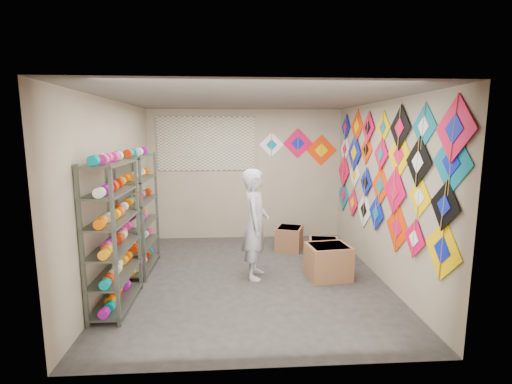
{
  "coord_description": "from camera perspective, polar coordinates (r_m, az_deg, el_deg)",
  "views": [
    {
      "loc": [
        -0.27,
        -5.48,
        2.25
      ],
      "look_at": [
        0.1,
        0.3,
        1.3
      ],
      "focal_mm": 26.0,
      "sensor_mm": 36.0,
      "label": 1
    }
  ],
  "objects": [
    {
      "name": "ground",
      "position": [
        5.93,
        -0.8,
        -12.99
      ],
      "size": [
        4.5,
        4.5,
        0.0
      ],
      "primitive_type": "plane",
      "color": "#2D2A27"
    },
    {
      "name": "room_walls",
      "position": [
        5.52,
        -0.84,
        3.02
      ],
      "size": [
        4.5,
        4.5,
        4.5
      ],
      "color": "tan",
      "rests_on": "ground"
    },
    {
      "name": "shelf_rack_front",
      "position": [
        5.04,
        -21.1,
        -6.27
      ],
      "size": [
        0.4,
        1.1,
        1.9
      ],
      "primitive_type": "cube",
      "color": "#4C5147",
      "rests_on": "ground"
    },
    {
      "name": "shelf_rack_back",
      "position": [
        6.25,
        -17.59,
        -3.13
      ],
      "size": [
        0.4,
        1.1,
        1.9
      ],
      "primitive_type": "cube",
      "color": "#4C5147",
      "rests_on": "ground"
    },
    {
      "name": "string_spools",
      "position": [
        5.62,
        -19.2,
        -3.59
      ],
      "size": [
        0.12,
        2.36,
        0.12
      ],
      "color": "#FF298F",
      "rests_on": "ground"
    },
    {
      "name": "kite_wall_display",
      "position": [
        5.91,
        18.77,
        2.89
      ],
      "size": [
        0.05,
        4.36,
        2.07
      ],
      "color": "#FFC700",
      "rests_on": "room_walls"
    },
    {
      "name": "back_wall_kites",
      "position": [
        7.85,
        6.87,
        6.98
      ],
      "size": [
        1.63,
        0.02,
        0.79
      ],
      "color": "white",
      "rests_on": "room_walls"
    },
    {
      "name": "poster",
      "position": [
        7.73,
        -7.67,
        7.37
      ],
      "size": [
        2.0,
        0.01,
        1.1
      ],
      "primitive_type": "cube",
      "color": "#6254B7",
      "rests_on": "room_walls"
    },
    {
      "name": "shopkeeper",
      "position": [
        5.69,
        -0.08,
        -4.94
      ],
      "size": [
        0.75,
        0.61,
        1.7
      ],
      "primitive_type": "imported",
      "rotation": [
        0.0,
        0.0,
        1.4
      ],
      "color": "beige",
      "rests_on": "ground"
    },
    {
      "name": "carton_a",
      "position": [
        5.92,
        11.04,
        -10.47
      ],
      "size": [
        0.69,
        0.6,
        0.52
      ],
      "primitive_type": "cube",
      "rotation": [
        0.0,
        0.0,
        0.12
      ],
      "color": "brown",
      "rests_on": "ground"
    },
    {
      "name": "carton_b",
      "position": [
        6.63,
        10.35,
        -8.81
      ],
      "size": [
        0.56,
        0.49,
        0.41
      ],
      "primitive_type": "cube",
      "rotation": [
        0.0,
        0.0,
        -0.19
      ],
      "color": "brown",
      "rests_on": "ground"
    },
    {
      "name": "carton_c",
      "position": [
        7.18,
        5.14,
        -7.12
      ],
      "size": [
        0.61,
        0.64,
        0.45
      ],
      "primitive_type": "cube",
      "rotation": [
        0.0,
        0.0,
        -0.34
      ],
      "color": "brown",
      "rests_on": "ground"
    }
  ]
}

